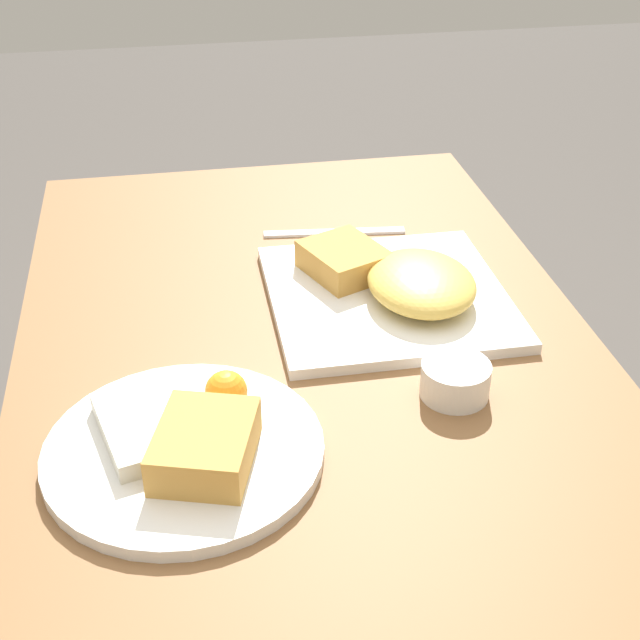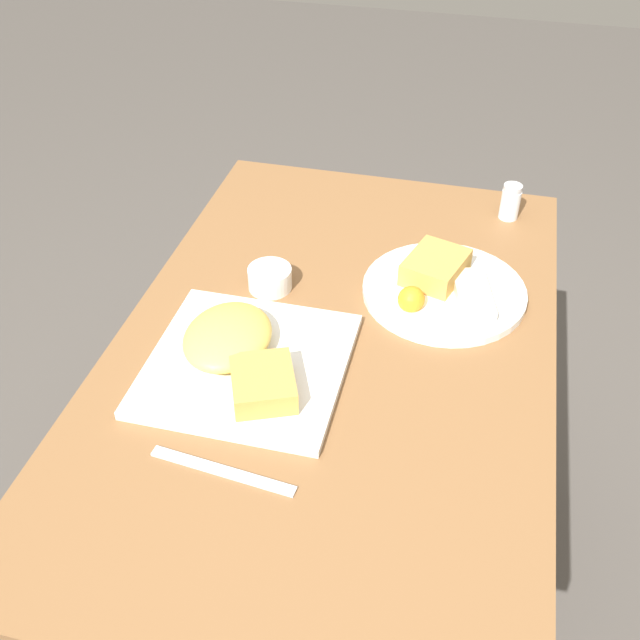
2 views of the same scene
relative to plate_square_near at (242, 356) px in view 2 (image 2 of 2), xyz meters
The scene contains 7 objects.
ground_plane 0.76m from the plate_square_near, 123.88° to the left, with size 8.00×8.00×0.00m, color #4C4742.
dining_table 0.18m from the plate_square_near, 123.88° to the left, with size 1.08×0.67×0.73m.
plate_square_near is the anchor object (origin of this frame).
plate_oval_far 0.37m from the plate_square_near, 132.88° to the left, with size 0.27×0.27×0.05m.
sauce_ramekin 0.20m from the plate_square_near, behind, with size 0.07×0.07×0.04m.
salt_shaker 0.64m from the plate_square_near, 145.14° to the left, with size 0.04×0.04×0.07m.
butter_knife 0.20m from the plate_square_near, 10.86° to the left, with size 0.04×0.20×0.00m.
Camera 2 is at (0.84, 0.19, 1.49)m, focal length 42.00 mm.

